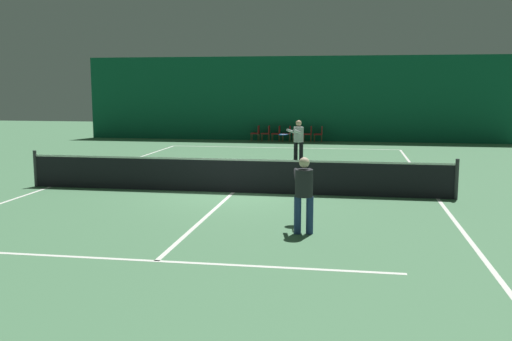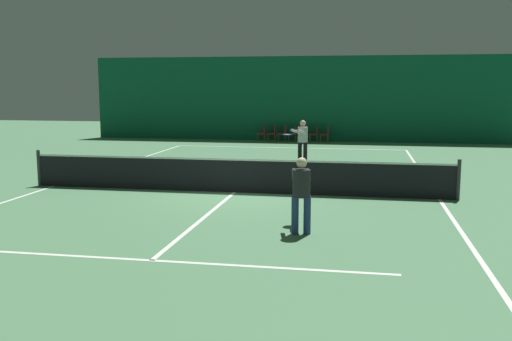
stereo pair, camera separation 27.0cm
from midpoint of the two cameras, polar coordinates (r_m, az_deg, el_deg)
name	(u,v)px [view 1 (the left image)]	position (r m, az deg, el deg)	size (l,w,h in m)	color
ground_plane	(233,193)	(15.92, -2.78, -2.21)	(60.00, 60.00, 0.00)	#4C7F56
backdrop_curtain	(292,99)	(31.12, 3.34, 7.17)	(23.00, 0.12, 4.55)	#0F5138
court_line_baseline_far	(283,148)	(27.55, 2.47, 2.29)	(11.00, 0.10, 0.00)	white
court_line_service_far	(267,163)	(22.14, 0.73, 0.80)	(8.25, 0.10, 0.00)	white
court_line_service_near	(157,261)	(9.93, -10.70, -8.89)	(8.25, 0.10, 0.00)	white
court_line_sideline_left	(51,187)	(17.89, -20.26, -1.54)	(0.10, 23.80, 0.00)	white
court_line_sideline_right	(438,199)	(15.72, 17.25, -2.72)	(0.10, 23.80, 0.00)	white
court_line_centre	(233,192)	(15.92, -2.78, -2.21)	(0.10, 12.80, 0.00)	white
tennis_net	(233,174)	(15.83, -2.79, -0.40)	(12.00, 0.10, 1.07)	black
player_near	(304,189)	(11.39, 4.13, -1.86)	(0.53, 1.33, 1.55)	navy
player_far	(298,138)	(21.98, 3.86, 3.24)	(0.98, 1.34, 1.65)	black
courtside_chair_0	(257,132)	(30.91, -0.20, 3.86)	(0.44, 0.44, 0.84)	brown
courtside_chair_1	(267,132)	(30.82, 0.84, 3.85)	(0.44, 0.44, 0.84)	brown
courtside_chair_2	(277,132)	(30.74, 1.89, 3.83)	(0.44, 0.44, 0.84)	brown
courtside_chair_3	(288,133)	(30.68, 2.94, 3.81)	(0.44, 0.44, 0.84)	brown
courtside_chair_4	(298,133)	(30.62, 4.00, 3.80)	(0.44, 0.44, 0.84)	brown
courtside_chair_5	(309,133)	(30.57, 5.06, 3.78)	(0.44, 0.44, 0.84)	brown
courtside_chair_6	(320,133)	(30.53, 6.12, 3.76)	(0.44, 0.44, 0.84)	brown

